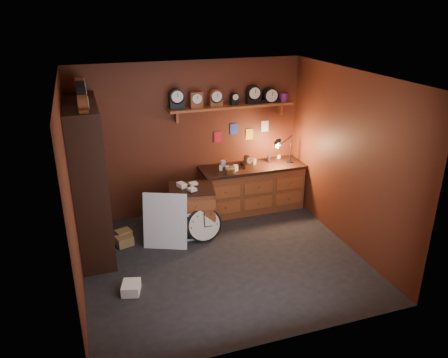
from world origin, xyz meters
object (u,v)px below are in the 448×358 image
Objects in this scene: low_cabinet at (192,209)px; big_round_clock at (204,225)px; workbench at (252,185)px; shelving_unit at (86,173)px.

low_cabinet reaches higher than big_round_clock.
big_round_clock is (0.11, -0.31, -0.16)m from low_cabinet.
low_cabinet is at bearing -157.48° from workbench.
shelving_unit reaches higher than big_round_clock.
shelving_unit is 1.77m from low_cabinet.
shelving_unit is at bearing 168.50° from big_round_clock.
low_cabinet is (1.57, -0.03, -0.81)m from shelving_unit.
big_round_clock is at bearing -11.50° from shelving_unit.
shelving_unit is 1.36× the size of workbench.
shelving_unit is 4.49× the size of big_round_clock.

